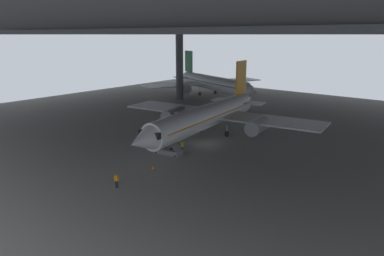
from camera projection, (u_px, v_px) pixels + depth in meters
name	position (u px, v px, depth m)	size (l,w,h in m)	color
ground_plane	(201.00, 143.00, 52.27)	(110.00, 110.00, 0.00)	gray
hangar_structure	(254.00, 26.00, 58.42)	(121.00, 99.00, 17.27)	#4C4F54
airplane_main	(208.00, 116.00, 54.33)	(33.60, 34.55, 10.90)	white
boarding_stairs	(168.00, 149.00, 47.37)	(4.23, 1.98, 4.54)	slate
crew_worker_near_nose	(116.00, 180.00, 36.78)	(0.51, 0.35, 1.58)	#232838
crew_worker_by_stairs	(182.00, 146.00, 47.81)	(0.52, 0.33, 1.65)	#232838
airplane_distant	(212.00, 83.00, 91.67)	(33.50, 33.32, 10.94)	white
traffic_cone_orange	(153.00, 168.00, 41.72)	(0.36, 0.36, 0.60)	black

